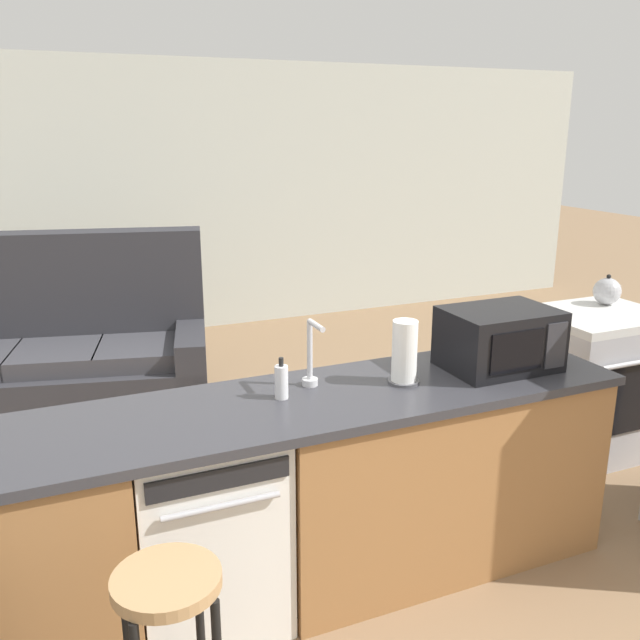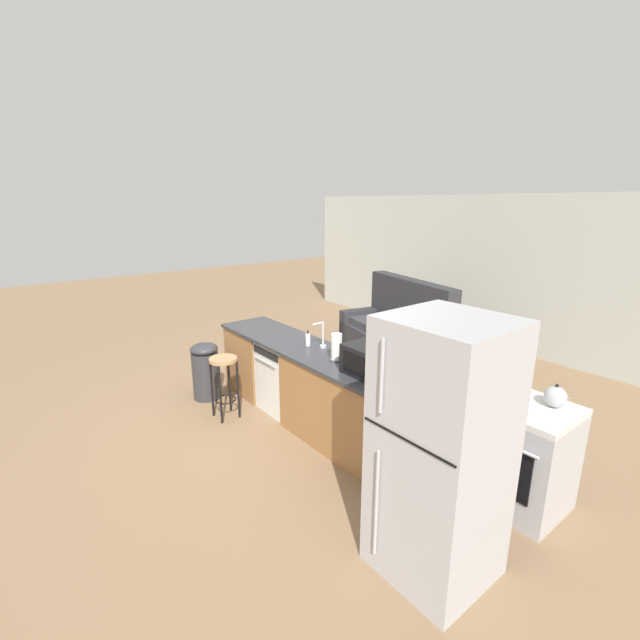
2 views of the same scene
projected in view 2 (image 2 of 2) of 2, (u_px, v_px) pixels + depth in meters
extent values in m
plane|color=#896B4C|center=(300.00, 415.00, 5.11)|extent=(24.00, 24.00, 0.00)
cube|color=beige|center=(516.00, 275.00, 7.05)|extent=(10.00, 0.06, 2.60)
cube|color=#9E6B3D|center=(259.00, 360.00, 5.70)|extent=(0.75, 0.62, 0.86)
cube|color=#9E6B3D|center=(346.00, 408.00, 4.38)|extent=(1.55, 0.62, 0.86)
cube|color=#333338|center=(307.00, 349.00, 4.77)|extent=(2.94, 0.66, 0.04)
cube|color=#3F2A18|center=(307.00, 417.00, 4.99)|extent=(2.86, 0.56, 0.08)
cube|color=white|center=(287.00, 376.00, 5.19)|extent=(0.58, 0.58, 0.84)
cube|color=black|center=(265.00, 353.00, 4.92)|extent=(0.52, 0.01, 0.08)
cylinder|color=#B2B2B7|center=(265.00, 362.00, 4.94)|extent=(0.44, 0.02, 0.02)
cube|color=#B7B7BC|center=(518.00, 456.00, 3.55)|extent=(0.76, 0.64, 0.85)
cube|color=black|center=(497.00, 466.00, 3.35)|extent=(0.53, 0.01, 0.43)
cylinder|color=silver|center=(499.00, 441.00, 3.27)|extent=(0.61, 0.03, 0.03)
cube|color=silver|center=(525.00, 406.00, 3.43)|extent=(0.76, 0.64, 0.05)
torus|color=black|center=(496.00, 401.00, 3.48)|extent=(0.16, 0.16, 0.01)
torus|color=black|center=(539.00, 417.00, 3.22)|extent=(0.16, 0.16, 0.01)
torus|color=black|center=(513.00, 393.00, 3.63)|extent=(0.16, 0.16, 0.01)
torus|color=black|center=(554.00, 407.00, 3.37)|extent=(0.16, 0.16, 0.01)
cube|color=#B7B7BC|center=(440.00, 451.00, 2.77)|extent=(0.72, 0.70, 1.80)
cylinder|color=#B2B2B7|center=(382.00, 376.00, 2.55)|extent=(0.02, 0.02, 0.48)
cylinder|color=#B2B2B7|center=(376.00, 504.00, 2.79)|extent=(0.02, 0.02, 0.78)
cube|color=black|center=(406.00, 440.00, 2.50)|extent=(0.68, 0.01, 0.01)
cube|color=black|center=(372.00, 361.00, 3.96)|extent=(0.50, 0.36, 0.28)
cube|color=black|center=(354.00, 364.00, 3.88)|extent=(0.27, 0.01, 0.18)
cube|color=#2D2D33|center=(370.00, 371.00, 3.72)|extent=(0.11, 0.01, 0.21)
cylinder|color=silver|center=(323.00, 346.00, 4.75)|extent=(0.07, 0.07, 0.03)
cylinder|color=silver|center=(323.00, 334.00, 4.71)|extent=(0.02, 0.02, 0.26)
cylinder|color=silver|center=(318.00, 324.00, 4.63)|extent=(0.02, 0.14, 0.02)
cylinder|color=#4C4C51|center=(336.00, 360.00, 4.37)|extent=(0.14, 0.14, 0.01)
cylinder|color=white|center=(336.00, 346.00, 4.34)|extent=(0.11, 0.11, 0.27)
cylinder|color=silver|center=(308.00, 340.00, 4.80)|extent=(0.06, 0.06, 0.14)
cylinder|color=black|center=(308.00, 332.00, 4.78)|extent=(0.02, 0.02, 0.04)
sphere|color=#B2B2B7|center=(555.00, 397.00, 3.35)|extent=(0.17, 0.17, 0.17)
sphere|color=black|center=(557.00, 386.00, 3.33)|extent=(0.03, 0.03, 0.03)
cone|color=#B2B2B7|center=(567.00, 398.00, 3.29)|extent=(0.08, 0.04, 0.06)
cylinder|color=tan|center=(223.00, 360.00, 4.90)|extent=(0.32, 0.32, 0.04)
cylinder|color=black|center=(212.00, 389.00, 5.01)|extent=(0.03, 0.03, 0.70)
cylinder|color=black|center=(220.00, 395.00, 4.84)|extent=(0.03, 0.03, 0.70)
cylinder|color=black|center=(229.00, 384.00, 5.15)|extent=(0.03, 0.03, 0.70)
cylinder|color=black|center=(238.00, 390.00, 4.98)|extent=(0.03, 0.03, 0.70)
torus|color=black|center=(226.00, 399.00, 5.03)|extent=(0.25, 0.25, 0.02)
cylinder|color=#333338|center=(206.00, 375.00, 5.51)|extent=(0.34, 0.34, 0.62)
ellipsoid|color=#333338|center=(204.00, 349.00, 5.41)|extent=(0.35, 0.35, 0.14)
cube|color=#2D2D33|center=(392.00, 345.00, 6.98)|extent=(2.15, 1.33, 0.42)
cube|color=#2D2D33|center=(410.00, 318.00, 7.00)|extent=(2.00, 0.69, 1.27)
cube|color=#2D2D33|center=(364.00, 325.00, 7.74)|extent=(0.40, 0.92, 0.62)
cube|color=#2D2D33|center=(428.00, 357.00, 6.17)|extent=(0.40, 0.92, 0.62)
cube|color=#3B3B41|center=(372.00, 321.00, 7.37)|extent=(0.69, 0.74, 0.12)
cube|color=#3B3B41|center=(390.00, 330.00, 6.89)|extent=(0.69, 0.74, 0.12)
cube|color=#3B3B41|center=(411.00, 339.00, 6.41)|extent=(0.69, 0.74, 0.12)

